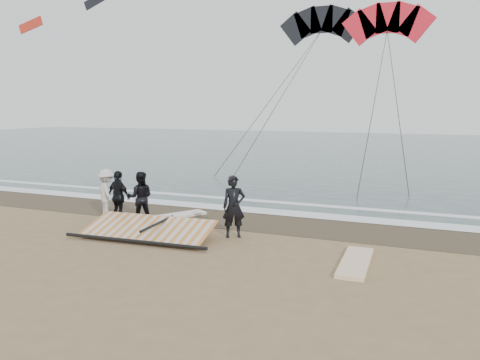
# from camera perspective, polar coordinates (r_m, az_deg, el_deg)

# --- Properties ---
(ground) EXTENTS (120.00, 120.00, 0.00)m
(ground) POSITION_cam_1_polar(r_m,az_deg,el_deg) (11.89, -7.45, -9.62)
(ground) COLOR #8C704C
(ground) RESTS_ON ground
(sea) EXTENTS (120.00, 54.00, 0.02)m
(sea) POSITION_cam_1_polar(r_m,az_deg,el_deg) (43.34, 14.27, 3.68)
(sea) COLOR #233838
(sea) RESTS_ON ground
(wet_sand) EXTENTS (120.00, 2.80, 0.01)m
(wet_sand) POSITION_cam_1_polar(r_m,az_deg,el_deg) (15.81, 0.51, -4.84)
(wet_sand) COLOR #4C3D2B
(wet_sand) RESTS_ON ground
(foam_near) EXTENTS (120.00, 0.90, 0.01)m
(foam_near) POSITION_cam_1_polar(r_m,az_deg,el_deg) (17.08, 2.21, -3.73)
(foam_near) COLOR white
(foam_near) RESTS_ON sea
(foam_far) EXTENTS (120.00, 0.45, 0.01)m
(foam_far) POSITION_cam_1_polar(r_m,az_deg,el_deg) (18.66, 3.96, -2.66)
(foam_far) COLOR white
(foam_far) RESTS_ON sea
(man_main) EXTENTS (0.79, 0.70, 1.81)m
(man_main) POSITION_cam_1_polar(r_m,az_deg,el_deg) (13.55, -0.76, -3.26)
(man_main) COLOR black
(man_main) RESTS_ON ground
(board_white) EXTENTS (0.69, 2.34, 0.09)m
(board_white) POSITION_cam_1_polar(r_m,az_deg,el_deg) (11.80, 13.90, -9.72)
(board_white) COLOR white
(board_white) RESTS_ON ground
(board_cream) EXTENTS (1.71, 2.18, 0.09)m
(board_cream) POSITION_cam_1_polar(r_m,az_deg,el_deg) (16.31, -7.94, -4.35)
(board_cream) COLOR silver
(board_cream) RESTS_ON ground
(trio_cluster) EXTENTS (2.54, 1.19, 1.71)m
(trio_cluster) POSITION_cam_1_polar(r_m,az_deg,el_deg) (15.99, -14.35, -1.87)
(trio_cluster) COLOR black
(trio_cluster) RESTS_ON ground
(sail_rig) EXTENTS (4.39, 1.93, 0.50)m
(sail_rig) POSITION_cam_1_polar(r_m,az_deg,el_deg) (14.05, -10.97, -5.97)
(sail_rig) COLOR black
(sail_rig) RESTS_ON ground
(kite_red) EXTENTS (6.65, 7.64, 17.45)m
(kite_red) POSITION_cam_1_polar(r_m,az_deg,el_deg) (34.51, 17.54, 17.46)
(kite_red) COLOR red
(kite_red) RESTS_ON ground
(kite_dark) EXTENTS (7.36, 7.97, 18.39)m
(kite_dark) POSITION_cam_1_polar(r_m,az_deg,el_deg) (38.10, 9.86, 17.85)
(kite_dark) COLOR black
(kite_dark) RESTS_ON ground
(distant_kites) EXTENTS (21.04, 6.12, 8.12)m
(distant_kites) POSITION_cam_1_polar(r_m,az_deg,el_deg) (57.41, -26.05, 16.55)
(distant_kites) COLOR red
(distant_kites) RESTS_ON ground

